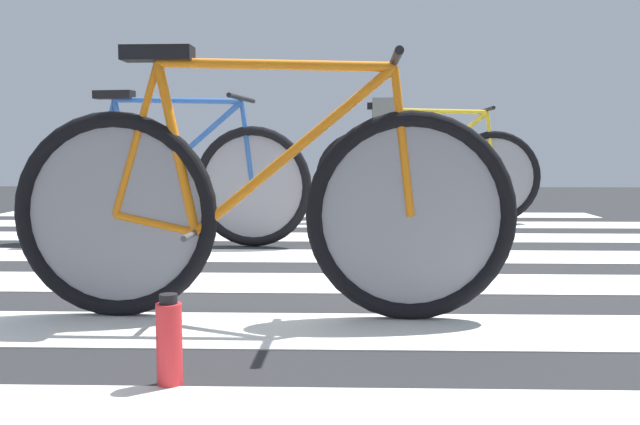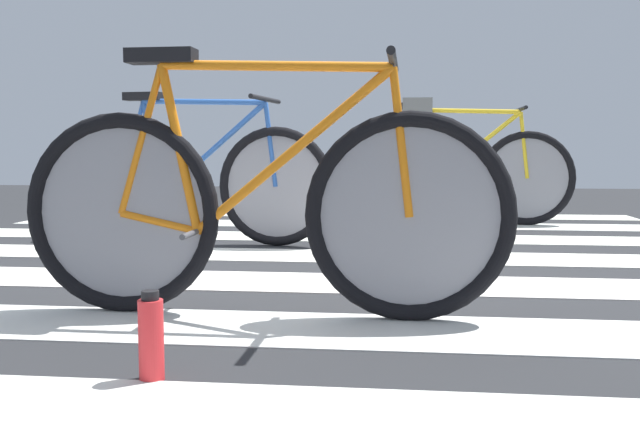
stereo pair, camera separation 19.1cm
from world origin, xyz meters
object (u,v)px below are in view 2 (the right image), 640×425
object	(u,v)px
bicycle_2_of_3	(196,181)
bicycle_3_of_3	(458,174)
bicycle_1_of_3	(260,207)
water_bottle	(151,338)
cyclist_3_of_3	(418,144)

from	to	relation	value
bicycle_2_of_3	bicycle_3_of_3	xyz separation A→B (m)	(1.70, 1.24, 0.00)
bicycle_1_of_3	water_bottle	world-z (taller)	bicycle_1_of_3
bicycle_1_of_3	cyclist_3_of_3	distance (m)	3.12
bicycle_2_of_3	cyclist_3_of_3	distance (m)	1.89
water_bottle	bicycle_1_of_3	bearing A→B (deg)	77.75
bicycle_3_of_3	bicycle_1_of_3	bearing A→B (deg)	-105.26
bicycle_2_of_3	water_bottle	bearing A→B (deg)	-68.42
water_bottle	cyclist_3_of_3	bearing A→B (deg)	78.06
bicycle_1_of_3	bicycle_2_of_3	bearing A→B (deg)	114.08
bicycle_3_of_3	cyclist_3_of_3	size ratio (longest dim) A/B	1.81
bicycle_3_of_3	water_bottle	size ratio (longest dim) A/B	7.51
bicycle_2_of_3	bicycle_3_of_3	size ratio (longest dim) A/B	0.99
bicycle_1_of_3	bicycle_2_of_3	distance (m)	1.95
bicycle_1_of_3	cyclist_3_of_3	size ratio (longest dim) A/B	1.81
bicycle_2_of_3	water_bottle	distance (m)	2.57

